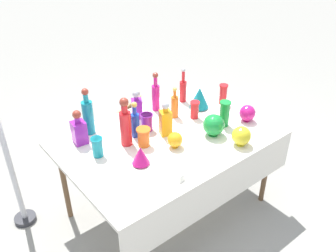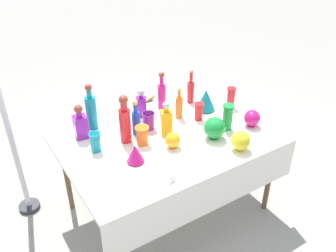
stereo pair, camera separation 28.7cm
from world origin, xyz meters
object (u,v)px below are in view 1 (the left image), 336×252
object	(u,v)px
tall_bottle_5	(88,115)
cardboard_box_behind_left	(133,126)
tall_bottle_1	(156,95)
slender_vase_1	(97,146)
tall_bottle_3	(183,89)
square_decanter_0	(79,130)
tall_bottle_0	(126,124)
slender_vase_3	(144,136)
slender_vase_2	(195,109)
slender_vase_0	(225,113)
round_bowl_0	(247,113)
square_decanter_1	(137,106)
tall_bottle_2	(175,105)
round_bowl_3	(214,125)
round_bowl_2	(241,136)
square_decanter_2	(166,120)
tall_bottle_4	(135,122)
fluted_vase_0	(199,97)
fluted_vase_1	(141,155)
round_bowl_1	(175,140)
slender_vase_4	(147,121)

from	to	relation	value
tall_bottle_5	cardboard_box_behind_left	distance (m)	1.32
tall_bottle_1	slender_vase_1	xyz separation A→B (m)	(-0.74, -0.27, -0.06)
tall_bottle_3	square_decanter_0	size ratio (longest dim) A/B	1.15
tall_bottle_0	slender_vase_3	bearing A→B (deg)	-47.34
slender_vase_2	square_decanter_0	bearing A→B (deg)	163.61
slender_vase_0	slender_vase_2	size ratio (longest dim) A/B	1.44
tall_bottle_5	round_bowl_0	xyz separation A→B (m)	(1.10, -0.67, -0.09)
square_decanter_1	slender_vase_1	distance (m)	0.59
tall_bottle_1	tall_bottle_5	xyz separation A→B (m)	(-0.63, 0.04, 0.02)
tall_bottle_0	tall_bottle_1	distance (m)	0.56
slender_vase_1	slender_vase_2	xyz separation A→B (m)	(0.91, -0.04, 0.00)
square_decanter_1	slender_vase_2	xyz separation A→B (m)	(0.38, -0.31, -0.03)
tall_bottle_1	tall_bottle_2	distance (m)	0.20
tall_bottle_5	slender_vase_3	world-z (taller)	tall_bottle_5
square_decanter_0	round_bowl_3	world-z (taller)	square_decanter_0
tall_bottle_1	tall_bottle_5	distance (m)	0.63
tall_bottle_5	round_bowl_2	xyz separation A→B (m)	(0.80, -0.87, -0.08)
slender_vase_1	round_bowl_0	bearing A→B (deg)	-16.52
slender_vase_0	slender_vase_3	world-z (taller)	slender_vase_0
tall_bottle_5	cardboard_box_behind_left	size ratio (longest dim) A/B	0.60
tall_bottle_3	square_decanter_0	bearing A→B (deg)	-179.42
cardboard_box_behind_left	square_decanter_2	bearing A→B (deg)	-109.91
tall_bottle_4	slender_vase_3	world-z (taller)	tall_bottle_4
tall_bottle_4	square_decanter_0	distance (m)	0.43
tall_bottle_2	fluted_vase_0	xyz separation A→B (m)	(0.27, -0.02, -0.01)
slender_vase_3	slender_vase_2	bearing A→B (deg)	5.94
square_decanter_0	cardboard_box_behind_left	size ratio (longest dim) A/B	0.43
tall_bottle_5	round_bowl_0	distance (m)	1.29
square_decanter_0	fluted_vase_1	size ratio (longest dim) A/B	1.95
tall_bottle_4	slender_vase_2	bearing A→B (deg)	-8.77
tall_bottle_4	tall_bottle_5	distance (m)	0.37
slender_vase_1	tall_bottle_2	bearing A→B (deg)	5.33
tall_bottle_4	square_decanter_2	distance (m)	0.23
round_bowl_1	square_decanter_0	bearing A→B (deg)	136.52
round_bowl_3	slender_vase_2	bearing A→B (deg)	77.52
tall_bottle_0	square_decanter_2	xyz separation A→B (m)	(0.31, -0.08, -0.05)
slender_vase_4	fluted_vase_1	world-z (taller)	fluted_vase_1
round_bowl_0	round_bowl_1	xyz separation A→B (m)	(-0.71, 0.09, -0.01)
tall_bottle_3	square_decanter_2	xyz separation A→B (m)	(-0.46, -0.33, 0.00)
slender_vase_1	cardboard_box_behind_left	distance (m)	1.52
square_decanter_0	slender_vase_2	bearing A→B (deg)	-16.39
tall_bottle_2	round_bowl_3	world-z (taller)	tall_bottle_2
tall_bottle_3	tall_bottle_5	distance (m)	0.92
tall_bottle_4	square_decanter_1	size ratio (longest dim) A/B	1.17
tall_bottle_0	round_bowl_0	distance (m)	1.03
fluted_vase_0	slender_vase_3	bearing A→B (deg)	-167.53
slender_vase_2	cardboard_box_behind_left	size ratio (longest dim) A/B	0.23
slender_vase_4	square_decanter_0	bearing A→B (deg)	161.02
slender_vase_3	fluted_vase_1	distance (m)	0.23
slender_vase_3	round_bowl_2	xyz separation A→B (m)	(0.57, -0.46, -0.00)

